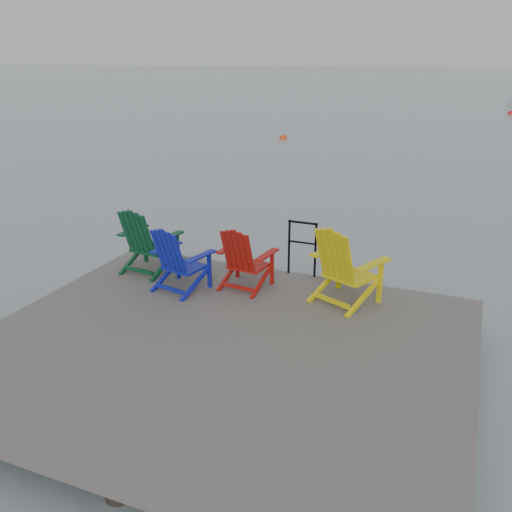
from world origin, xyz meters
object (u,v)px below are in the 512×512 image
at_px(chair_yellow, 344,265).
at_px(buoy_d, 511,114).
at_px(handrail, 302,243).
at_px(chair_green, 146,240).
at_px(chair_blue, 178,258).
at_px(buoy_b, 283,139).
at_px(chair_red, 244,258).

bearing_deg(chair_yellow, buoy_d, 108.38).
xyz_separation_m(handrail, chair_yellow, (0.87, -0.78, 0.04)).
xyz_separation_m(handrail, buoy_d, (4.04, 35.11, -1.04)).
relative_size(handrail, chair_green, 0.83).
distance_m(chair_green, chair_blue, 0.96).
distance_m(chair_green, buoy_d, 36.52).
bearing_deg(chair_yellow, chair_green, -155.65).
height_order(chair_blue, chair_yellow, chair_yellow).
relative_size(chair_blue, buoy_b, 2.58).
bearing_deg(handrail, chair_red, -127.49).
distance_m(chair_red, buoy_b, 19.44).
distance_m(chair_blue, buoy_b, 19.61).
bearing_deg(buoy_d, chair_green, -100.11).
xyz_separation_m(handrail, chair_green, (-2.37, -0.83, 0.01)).
relative_size(chair_green, chair_yellow, 0.94).
distance_m(chair_yellow, buoy_d, 36.04).
distance_m(buoy_b, buoy_d, 20.48).
relative_size(chair_blue, chair_red, 1.03).
xyz_separation_m(chair_green, chair_red, (1.72, -0.01, -0.05)).
distance_m(handrail, buoy_b, 18.86).
relative_size(chair_green, chair_blue, 1.08).
distance_m(chair_green, chair_red, 1.72).
height_order(chair_blue, buoy_d, chair_blue).
xyz_separation_m(chair_blue, buoy_d, (5.56, 36.38, -1.01)).
bearing_deg(handrail, buoy_d, 83.43).
bearing_deg(buoy_b, chair_green, -76.99).
relative_size(chair_red, buoy_d, 2.37).
bearing_deg(chair_red, handrail, 58.63).
distance_m(chair_blue, chair_red, 0.98).
xyz_separation_m(handrail, buoy_b, (-6.63, 17.63, -1.04)).
height_order(chair_green, chair_blue, chair_green).
bearing_deg(buoy_b, chair_blue, -74.87).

